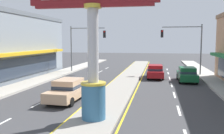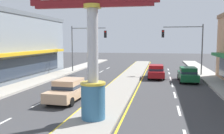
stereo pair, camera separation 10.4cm
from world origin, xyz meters
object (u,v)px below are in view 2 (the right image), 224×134
Objects in this scene: traffic_light_left_side at (85,41)px; sedan_near_right_lane at (188,74)px; district_sign at (93,51)px; sedan_far_right_lane at (68,90)px; traffic_light_right_side at (187,41)px; sedan_near_left_lane at (156,71)px.

traffic_light_left_side is 14.19m from sedan_near_right_lane.
sedan_near_right_lane is at bearing 65.99° from district_sign.
district_sign is 1.64× the size of sedan_far_right_lane.
traffic_light_right_side is at bearing -2.46° from traffic_light_left_side.
sedan_far_right_lane is 13.23m from sedan_near_left_lane.
traffic_light_right_side is 1.42× the size of sedan_far_right_lane.
sedan_near_left_lane is at bearing 151.18° from sedan_near_right_lane.
sedan_near_left_lane is at bearing -141.60° from traffic_light_right_side.
sedan_near_right_lane and sedan_near_left_lane have the same top height.
sedan_near_right_lane is 13.59m from sedan_far_right_lane.
sedan_near_left_lane is (-3.30, 1.81, 0.00)m from sedan_near_right_lane.
traffic_light_left_side is 1.00× the size of traffic_light_right_side.
sedan_far_right_lane is at bearing -76.77° from traffic_light_left_side.
sedan_near_right_lane is at bearing -28.82° from sedan_near_left_lane.
sedan_near_left_lane is (-3.58, -2.84, -3.46)m from traffic_light_right_side.
traffic_light_left_side reaches higher than sedan_far_right_lane.
sedan_near_right_lane is at bearing -22.26° from traffic_light_left_side.
sedan_near_right_lane is (-0.28, -4.65, -3.46)m from traffic_light_right_side.
district_sign is 15.58m from sedan_near_right_lane.
traffic_light_right_side is at bearing 70.74° from district_sign.
sedan_near_left_lane is (2.93, 15.79, -2.91)m from district_sign.
traffic_light_right_side is 5.73m from sedan_near_left_lane.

